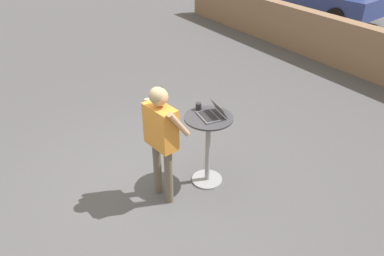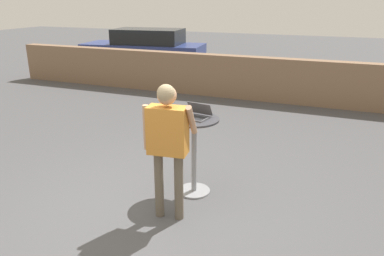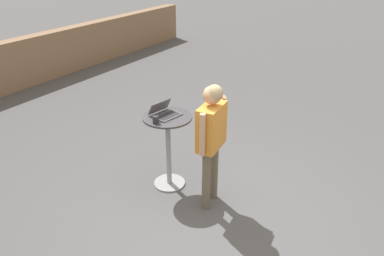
% 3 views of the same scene
% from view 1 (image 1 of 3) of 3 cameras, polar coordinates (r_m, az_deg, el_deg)
% --- Properties ---
extents(ground_plane, '(50.00, 50.00, 0.00)m').
position_cam_1_polar(ground_plane, '(5.47, -6.34, -9.34)').
color(ground_plane, '#4C4C4F').
extents(cafe_table, '(0.66, 0.66, 1.08)m').
position_cam_1_polar(cafe_table, '(5.20, 2.45, -2.04)').
color(cafe_table, gray).
rests_on(cafe_table, ground_plane).
extents(laptop, '(0.40, 0.37, 0.19)m').
position_cam_1_polar(laptop, '(4.99, 3.03, 2.22)').
color(laptop, '#515156').
rests_on(laptop, cafe_table).
extents(coffee_mug, '(0.12, 0.08, 0.10)m').
position_cam_1_polar(coffee_mug, '(5.14, 1.01, 3.32)').
color(coffee_mug, '#232328').
rests_on(coffee_mug, cafe_table).
extents(standing_person, '(0.60, 0.42, 1.69)m').
position_cam_1_polar(standing_person, '(4.70, -4.79, -0.40)').
color(standing_person, brown).
rests_on(standing_person, ground_plane).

